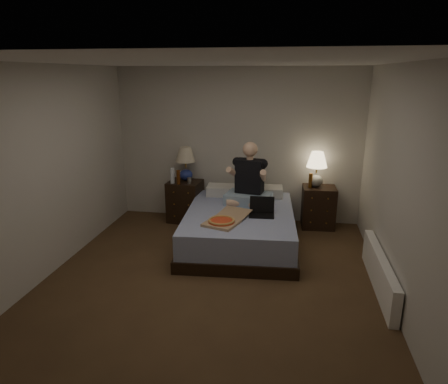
% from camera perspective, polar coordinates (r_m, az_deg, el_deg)
% --- Properties ---
extents(floor, '(4.00, 4.50, 0.00)m').
position_cam_1_polar(floor, '(4.89, -1.79, -12.61)').
color(floor, brown).
rests_on(floor, ground).
extents(ceiling, '(4.00, 4.50, 0.00)m').
position_cam_1_polar(ceiling, '(4.27, -2.11, 18.12)').
color(ceiling, white).
rests_on(ceiling, ground).
extents(wall_back, '(4.00, 0.00, 2.50)m').
position_cam_1_polar(wall_back, '(6.59, 1.96, 6.65)').
color(wall_back, beige).
rests_on(wall_back, ground).
extents(wall_front, '(4.00, 0.00, 2.50)m').
position_cam_1_polar(wall_front, '(2.40, -12.88, -12.08)').
color(wall_front, beige).
rests_on(wall_front, ground).
extents(wall_left, '(0.00, 4.50, 2.50)m').
position_cam_1_polar(wall_left, '(5.19, -24.15, 2.48)').
color(wall_left, beige).
rests_on(wall_left, ground).
extents(wall_right, '(0.00, 4.50, 2.50)m').
position_cam_1_polar(wall_right, '(4.48, 23.99, 0.46)').
color(wall_right, beige).
rests_on(wall_right, ground).
extents(bed, '(1.63, 2.10, 0.50)m').
position_cam_1_polar(bed, '(5.78, 2.27, -5.10)').
color(bed, '#5C6FB8').
rests_on(bed, floor).
extents(nightstand_left, '(0.56, 0.51, 0.68)m').
position_cam_1_polar(nightstand_left, '(6.70, -5.56, -1.29)').
color(nightstand_left, black).
rests_on(nightstand_left, floor).
extents(nightstand_right, '(0.53, 0.48, 0.66)m').
position_cam_1_polar(nightstand_right, '(6.58, 13.31, -2.06)').
color(nightstand_right, black).
rests_on(nightstand_right, floor).
extents(lamp_left, '(0.41, 0.41, 0.56)m').
position_cam_1_polar(lamp_left, '(6.60, -5.50, 4.02)').
color(lamp_left, navy).
rests_on(lamp_left, nightstand_left).
extents(lamp_right, '(0.39, 0.39, 0.56)m').
position_cam_1_polar(lamp_right, '(6.41, 13.07, 3.16)').
color(lamp_right, gray).
rests_on(lamp_right, nightstand_right).
extents(water_bottle, '(0.07, 0.07, 0.25)m').
position_cam_1_polar(water_bottle, '(6.49, -7.38, 2.32)').
color(water_bottle, white).
rests_on(water_bottle, nightstand_left).
extents(soda_can, '(0.07, 0.07, 0.10)m').
position_cam_1_polar(soda_can, '(6.46, -4.98, 1.66)').
color(soda_can, '#9F9F9B').
rests_on(soda_can, nightstand_left).
extents(beer_bottle_left, '(0.06, 0.06, 0.23)m').
position_cam_1_polar(beer_bottle_left, '(6.43, -6.55, 2.12)').
color(beer_bottle_left, '#4F270B').
rests_on(beer_bottle_left, nightstand_left).
extents(beer_bottle_right, '(0.06, 0.06, 0.23)m').
position_cam_1_polar(beer_bottle_right, '(6.38, 12.26, 1.61)').
color(beer_bottle_right, '#60360D').
rests_on(beer_bottle_right, nightstand_right).
extents(person, '(0.74, 0.63, 0.93)m').
position_cam_1_polar(person, '(5.89, 3.56, 2.62)').
color(person, black).
rests_on(person, bed).
extents(laptop, '(0.36, 0.30, 0.24)m').
position_cam_1_polar(laptop, '(5.49, 5.42, -2.24)').
color(laptop, black).
rests_on(laptop, bed).
extents(pizza_box, '(0.61, 0.85, 0.08)m').
position_cam_1_polar(pizza_box, '(5.19, -0.36, -4.24)').
color(pizza_box, tan).
rests_on(pizza_box, bed).
extents(radiator, '(0.10, 1.60, 0.40)m').
position_cam_1_polar(radiator, '(4.99, 21.32, -10.63)').
color(radiator, white).
rests_on(radiator, floor).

